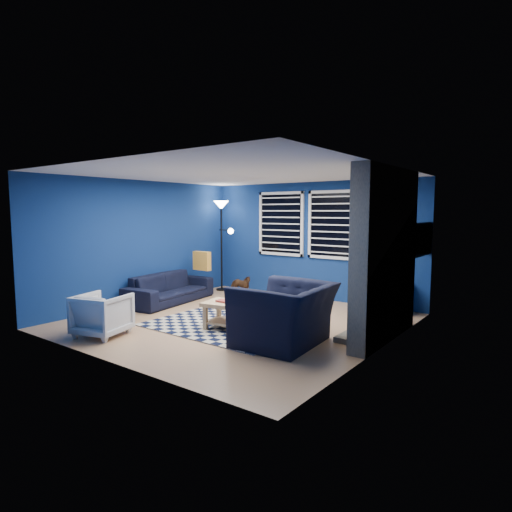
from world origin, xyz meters
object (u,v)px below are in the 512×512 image
Objects in this scene: cabinet at (391,297)px; armchair_big at (285,314)px; coffee_table at (233,310)px; sofa at (170,288)px; floor_lamp at (222,217)px; tv at (421,239)px; armchair_bent at (102,315)px; rocking_horse at (240,286)px.

armchair_big is at bearing -99.07° from cabinet.
armchair_big is 1.05m from coffee_table.
cabinet is at bearing 59.85° from coffee_table.
floor_lamp is at bearing -7.48° from sofa.
sofa is (-4.55, -1.64, -1.10)m from tv.
armchair_big is at bearing -6.44° from coffee_table.
armchair_big is at bearing -113.26° from tv.
sofa is 2.88× the size of armchair_bent.
armchair_big is at bearing -37.20° from floor_lamp.
coffee_table is at bearing -153.29° from rocking_horse.
sofa is at bearing -89.11° from floor_lamp.
cabinet is at bearing -84.54° from rocking_horse.
rocking_horse is 0.25× the size of floor_lamp.
cabinet is (0.54, 2.84, -0.15)m from armchair_big.
armchair_bent is 1.06× the size of cabinet.
tv reaches higher than armchair_bent.
sofa is 3.57m from armchair_big.
cabinet is at bearing 2.99° from floor_lamp.
sofa is at bearing 160.87° from coffee_table.
tv is 1.41× the size of armchair_bent.
coffee_table is 3.14m from cabinet.
floor_lamp is at bearing 179.48° from tv.
tv is 0.75× the size of armchair_big.
floor_lamp is at bearing 50.72° from rocking_horse.
rocking_horse is at bearing -163.50° from cabinet.
armchair_bent is at bearing -124.29° from cabinet.
coffee_table is 1.51× the size of cabinet.
rocking_horse is at bearing -29.89° from floor_lamp.
tv is at bearing -78.55° from sofa.
coffee_table is (-2.15, -2.47, -1.08)m from tv.
floor_lamp is (-1.01, 0.58, 1.44)m from rocking_horse.
tv is at bearing 48.89° from coffee_table.
tv is 4.58m from floor_lamp.
tv is 1.86× the size of rocking_horse.
sofa is 2.44m from armchair_bent.
tv is 3.77m from rocking_horse.
floor_lamp is (-1.01, 3.91, 1.42)m from armchair_bent.
rocking_horse is (-2.45, 2.04, -0.13)m from armchair_big.
coffee_table is 0.48× the size of floor_lamp.
tv is 3.45m from coffee_table.
armchair_bent is at bearing -75.53° from floor_lamp.
coffee_table is (2.39, -0.83, 0.02)m from sofa.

